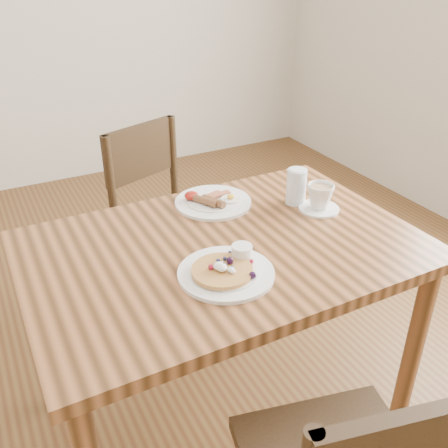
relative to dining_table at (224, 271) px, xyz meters
name	(u,v)px	position (x,y,z in m)	size (l,w,h in m)	color
ground	(224,412)	(0.00, 0.00, -0.65)	(5.00, 5.00, 0.00)	#502E17
dining_table	(224,271)	(0.00, 0.00, 0.00)	(1.20, 0.80, 0.75)	brown
chair_far	(165,215)	(0.08, 0.72, -0.16)	(0.54, 0.54, 0.88)	#332212
pancake_plate	(227,270)	(-0.07, -0.15, 0.11)	(0.27, 0.27, 0.06)	white
breakfast_plate	(212,201)	(0.09, 0.26, 0.11)	(0.27, 0.27, 0.04)	white
teacup_saucer	(320,198)	(0.40, 0.05, 0.14)	(0.14, 0.14, 0.09)	white
water_glass	(296,187)	(0.36, 0.13, 0.16)	(0.07, 0.07, 0.13)	silver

